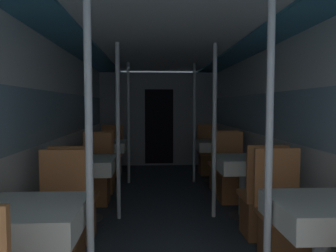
{
  "coord_description": "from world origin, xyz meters",
  "views": [
    {
      "loc": [
        -0.19,
        -1.39,
        1.37
      ],
      "look_at": [
        0.05,
        3.04,
        1.09
      ],
      "focal_mm": 35.0,
      "sensor_mm": 36.0,
      "label": 1
    }
  ],
  "objects_px": {
    "chair_left_near_2": "(102,174)",
    "chair_left_far_2": "(112,160)",
    "dining_table_left_1": "(87,169)",
    "support_pole_left_2": "(128,123)",
    "dining_table_right_1": "(244,167)",
    "dining_table_right_2": "(215,148)",
    "support_pole_left_1": "(118,132)",
    "chair_right_far_1": "(231,180)",
    "support_pole_right_1": "(214,131)",
    "support_pole_right_0": "(269,154)",
    "chair_left_far_0": "(60,234)",
    "dining_table_right_0": "(322,219)",
    "dining_table_left_0": "(31,224)",
    "chair_right_near_2": "(222,172)",
    "chair_left_near_1": "(75,212)",
    "chair_right_far_2": "(208,159)",
    "support_pole_left_0": "(89,155)",
    "chair_right_near_1": "(261,209)",
    "dining_table_left_2": "(107,148)",
    "chair_right_far_0": "(283,229)",
    "support_pole_right_2": "(194,123)",
    "chair_left_far_1": "(96,182)"
  },
  "relations": [
    {
      "from": "dining_table_left_1",
      "to": "chair_right_far_2",
      "type": "bearing_deg",
      "value": 52.36
    },
    {
      "from": "chair_right_far_0",
      "to": "support_pole_left_1",
      "type": "bearing_deg",
      "value": -37.97
    },
    {
      "from": "dining_table_right_1",
      "to": "dining_table_right_2",
      "type": "distance_m",
      "value": 1.83
    },
    {
      "from": "chair_right_near_1",
      "to": "support_pole_right_2",
      "type": "distance_m",
      "value": 2.61
    },
    {
      "from": "chair_left_far_0",
      "to": "dining_table_left_1",
      "type": "distance_m",
      "value": 1.24
    },
    {
      "from": "chair_right_near_1",
      "to": "dining_table_right_0",
      "type": "bearing_deg",
      "value": -90.0
    },
    {
      "from": "dining_table_left_1",
      "to": "chair_left_near_1",
      "type": "bearing_deg",
      "value": -90.0
    },
    {
      "from": "chair_left_far_0",
      "to": "dining_table_left_1",
      "type": "relative_size",
      "value": 1.33
    },
    {
      "from": "support_pole_left_0",
      "to": "dining_table_left_2",
      "type": "distance_m",
      "value": 3.71
    },
    {
      "from": "chair_right_near_1",
      "to": "chair_right_near_2",
      "type": "bearing_deg",
      "value": 90.0
    },
    {
      "from": "support_pole_left_2",
      "to": "chair_right_far_2",
      "type": "relative_size",
      "value": 2.14
    },
    {
      "from": "chair_left_near_1",
      "to": "chair_right_near_2",
      "type": "xyz_separation_m",
      "value": [
        1.9,
        1.83,
        0.0
      ]
    },
    {
      "from": "chair_right_near_2",
      "to": "chair_right_far_1",
      "type": "bearing_deg",
      "value": -90.0
    },
    {
      "from": "support_pole_left_2",
      "to": "dining_table_right_2",
      "type": "bearing_deg",
      "value": 0.0
    },
    {
      "from": "dining_table_right_0",
      "to": "support_pole_right_0",
      "type": "distance_m",
      "value": 0.58
    },
    {
      "from": "chair_left_near_1",
      "to": "chair_right_near_1",
      "type": "xyz_separation_m",
      "value": [
        1.9,
        0.0,
        0.0
      ]
    },
    {
      "from": "chair_right_far_2",
      "to": "dining_table_left_1",
      "type": "bearing_deg",
      "value": 52.36
    },
    {
      "from": "chair_left_near_2",
      "to": "chair_left_far_2",
      "type": "relative_size",
      "value": 1.0
    },
    {
      "from": "chair_left_far_0",
      "to": "dining_table_right_1",
      "type": "relative_size",
      "value": 1.33
    },
    {
      "from": "support_pole_left_0",
      "to": "chair_left_near_1",
      "type": "distance_m",
      "value": 1.46
    },
    {
      "from": "dining_table_left_0",
      "to": "chair_right_near_2",
      "type": "xyz_separation_m",
      "value": [
        1.9,
        3.03,
        -0.32
      ]
    },
    {
      "from": "support_pole_left_2",
      "to": "support_pole_right_1",
      "type": "distance_m",
      "value": 2.17
    },
    {
      "from": "chair_left_far_2",
      "to": "dining_table_right_0",
      "type": "relative_size",
      "value": 1.33
    },
    {
      "from": "chair_right_far_0",
      "to": "support_pole_right_0",
      "type": "relative_size",
      "value": 0.47
    },
    {
      "from": "dining_table_right_0",
      "to": "chair_right_far_2",
      "type": "distance_m",
      "value": 4.31
    },
    {
      "from": "chair_left_far_0",
      "to": "dining_table_right_0",
      "type": "xyz_separation_m",
      "value": [
        1.9,
        -0.64,
        0.32
      ]
    },
    {
      "from": "dining_table_left_2",
      "to": "dining_table_right_1",
      "type": "relative_size",
      "value": 1.0
    },
    {
      "from": "dining_table_right_1",
      "to": "chair_right_near_1",
      "type": "height_order",
      "value": "chair_right_near_1"
    },
    {
      "from": "support_pole_right_0",
      "to": "dining_table_right_1",
      "type": "relative_size",
      "value": 2.86
    },
    {
      "from": "chair_left_near_2",
      "to": "chair_left_far_2",
      "type": "bearing_deg",
      "value": 90.0
    },
    {
      "from": "dining_table_right_1",
      "to": "support_pole_right_1",
      "type": "xyz_separation_m",
      "value": [
        -0.37,
        0.0,
        0.44
      ]
    },
    {
      "from": "dining_table_left_0",
      "to": "support_pole_right_0",
      "type": "xyz_separation_m",
      "value": [
        1.53,
        0.0,
        0.44
      ]
    },
    {
      "from": "support_pole_left_0",
      "to": "support_pole_right_2",
      "type": "height_order",
      "value": "same"
    },
    {
      "from": "dining_table_left_2",
      "to": "chair_left_far_2",
      "type": "distance_m",
      "value": 0.71
    },
    {
      "from": "dining_table_left_0",
      "to": "chair_right_near_2",
      "type": "relative_size",
      "value": 0.75
    },
    {
      "from": "chair_left_far_2",
      "to": "support_pole_right_0",
      "type": "bearing_deg",
      "value": 109.6
    },
    {
      "from": "support_pole_right_0",
      "to": "support_pole_right_1",
      "type": "height_order",
      "value": "same"
    },
    {
      "from": "chair_left_far_1",
      "to": "chair_right_far_2",
      "type": "xyz_separation_m",
      "value": [
        1.9,
        1.83,
        0.0
      ]
    },
    {
      "from": "chair_left_far_2",
      "to": "support_pole_left_2",
      "type": "relative_size",
      "value": 0.47
    },
    {
      "from": "support_pole_right_0",
      "to": "chair_left_far_2",
      "type": "bearing_deg",
      "value": 109.6
    },
    {
      "from": "chair_right_far_0",
      "to": "chair_right_far_1",
      "type": "xyz_separation_m",
      "value": [
        0.0,
        1.83,
        0.0
      ]
    },
    {
      "from": "chair_left_far_0",
      "to": "support_pole_left_2",
      "type": "xyz_separation_m",
      "value": [
        0.37,
        3.03,
        0.75
      ]
    },
    {
      "from": "support_pole_left_1",
      "to": "chair_right_far_1",
      "type": "relative_size",
      "value": 2.14
    },
    {
      "from": "dining_table_right_0",
      "to": "chair_right_far_2",
      "type": "relative_size",
      "value": 0.75
    },
    {
      "from": "support_pole_left_1",
      "to": "support_pole_right_1",
      "type": "distance_m",
      "value": 1.16
    },
    {
      "from": "dining_table_left_1",
      "to": "support_pole_left_2",
      "type": "height_order",
      "value": "support_pole_left_2"
    },
    {
      "from": "dining_table_right_0",
      "to": "dining_table_right_2",
      "type": "height_order",
      "value": "same"
    },
    {
      "from": "chair_left_near_1",
      "to": "chair_left_far_2",
      "type": "bearing_deg",
      "value": 90.0
    },
    {
      "from": "chair_right_far_0",
      "to": "dining_table_right_1",
      "type": "bearing_deg",
      "value": -90.0
    },
    {
      "from": "dining_table_left_1",
      "to": "chair_left_far_2",
      "type": "relative_size",
      "value": 0.75
    }
  ]
}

